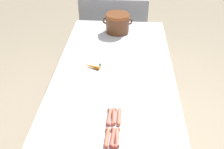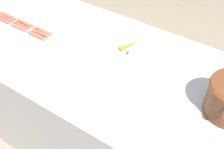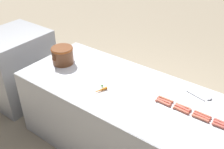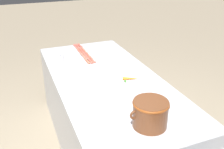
{
  "view_description": "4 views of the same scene",
  "coord_description": "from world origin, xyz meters",
  "views": [
    {
      "loc": [
        0.1,
        -1.78,
        2.17
      ],
      "look_at": [
        -0.01,
        0.02,
        0.89
      ],
      "focal_mm": 41.47,
      "sensor_mm": 36.0,
      "label": 1
    },
    {
      "loc": [
        1.18,
        0.92,
        2.1
      ],
      "look_at": [
        0.11,
        0.2,
        0.89
      ],
      "focal_mm": 46.49,
      "sensor_mm": 36.0,
      "label": 2
    },
    {
      "loc": [
        -1.88,
        -1.27,
        2.46
      ],
      "look_at": [
        0.08,
        0.19,
        0.92
      ],
      "focal_mm": 41.73,
      "sensor_mm": 36.0,
      "label": 3
    },
    {
      "loc": [
        0.83,
        2.23,
        2.04
      ],
      "look_at": [
        -0.08,
        -0.06,
        0.87
      ],
      "focal_mm": 41.42,
      "sensor_mm": 36.0,
      "label": 4
    }
  ],
  "objects": [
    {
      "name": "hot_dog_2",
      "position": [
        -0.0,
        -0.67,
        0.89
      ],
      "size": [
        0.03,
        0.17,
        0.03
      ],
      "color": "#CC6249",
      "rests_on": "griddle_counter"
    },
    {
      "name": "hot_dog_11",
      "position": [
        0.07,
        -0.48,
        0.89
      ],
      "size": [
        0.03,
        0.17,
        0.03
      ],
      "color": "#C16649",
      "rests_on": "griddle_counter"
    },
    {
      "name": "hot_dog_10",
      "position": [
        0.06,
        -0.67,
        0.89
      ],
      "size": [
        0.04,
        0.17,
        0.03
      ],
      "color": "#C46750",
      "rests_on": "griddle_counter"
    },
    {
      "name": "hot_dog_1",
      "position": [
        -0.0,
        -0.86,
        0.89
      ],
      "size": [
        0.03,
        0.17,
        0.03
      ],
      "color": "#C9664D",
      "rests_on": "griddle_counter"
    },
    {
      "name": "griddle_counter",
      "position": [
        0.0,
        0.0,
        0.44
      ],
      "size": [
        1.04,
        2.32,
        0.88
      ],
      "color": "#ADAFB5",
      "rests_on": "ground_plane"
    },
    {
      "name": "carrot",
      "position": [
        -0.2,
        0.13,
        0.89
      ],
      "size": [
        0.18,
        0.09,
        0.03
      ],
      "color": "orange",
      "rests_on": "griddle_counter"
    },
    {
      "name": "hot_dog_9",
      "position": [
        0.06,
        -0.86,
        0.89
      ],
      "size": [
        0.03,
        0.17,
        0.03
      ],
      "color": "#C75F4A",
      "rests_on": "griddle_counter"
    },
    {
      "name": "ground_plane",
      "position": [
        0.0,
        0.0,
        0.0
      ],
      "size": [
        20.0,
        20.0,
        0.0
      ],
      "primitive_type": "plane",
      "color": "gray"
    },
    {
      "name": "hot_dog_5",
      "position": [
        0.03,
        -0.86,
        0.89
      ],
      "size": [
        0.03,
        0.17,
        0.03
      ],
      "color": "#CC5B49",
      "rests_on": "griddle_counter"
    },
    {
      "name": "hot_dog_3",
      "position": [
        -0.0,
        -0.49,
        0.89
      ],
      "size": [
        0.03,
        0.17,
        0.03
      ],
      "color": "#C3624D",
      "rests_on": "griddle_counter"
    },
    {
      "name": "hot_dog_7",
      "position": [
        0.03,
        -0.48,
        0.89
      ],
      "size": [
        0.03,
        0.17,
        0.03
      ],
      "color": "#C25F4C",
      "rests_on": "griddle_counter"
    },
    {
      "name": "hot_dog_6",
      "position": [
        0.04,
        -0.67,
        0.89
      ],
      "size": [
        0.04,
        0.17,
        0.03
      ],
      "color": "#CC5949",
      "rests_on": "griddle_counter"
    }
  ]
}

